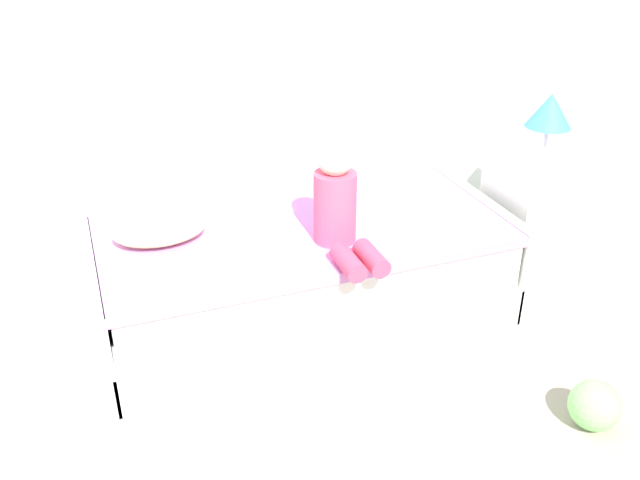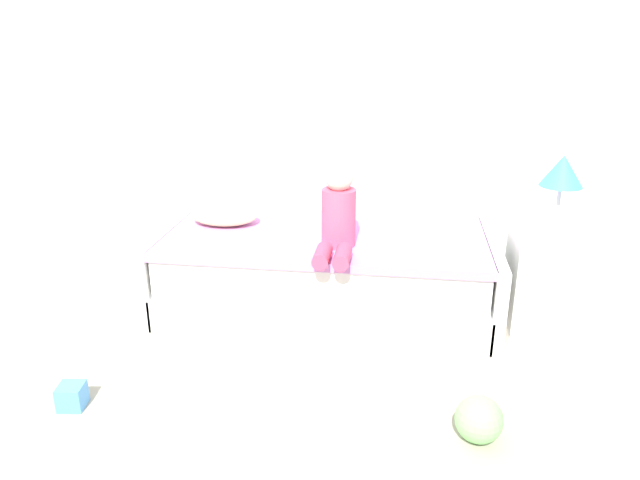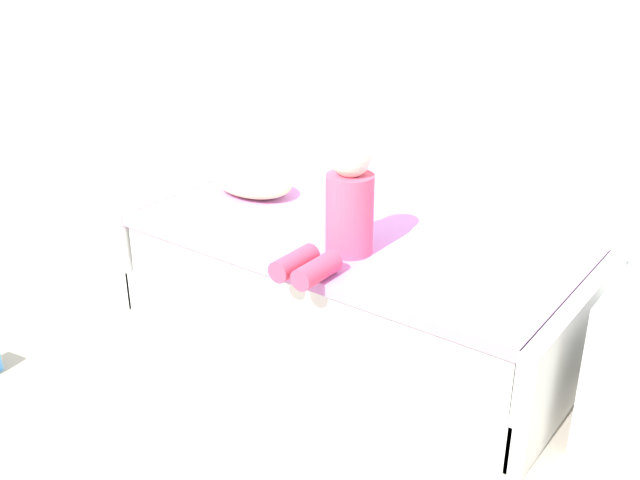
{
  "view_description": "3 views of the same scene",
  "coord_description": "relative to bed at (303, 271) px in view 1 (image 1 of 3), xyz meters",
  "views": [
    {
      "loc": [
        -0.42,
        -0.87,
        2.03
      ],
      "look_at": [
        0.55,
        1.75,
        0.55
      ],
      "focal_mm": 38.59,
      "sensor_mm": 36.0,
      "label": 1
    },
    {
      "loc": [
        1.01,
        -1.5,
        1.76
      ],
      "look_at": [
        0.55,
        1.75,
        0.55
      ],
      "focal_mm": 33.72,
      "sensor_mm": 36.0,
      "label": 2
    },
    {
      "loc": [
        2.23,
        -0.52,
        1.81
      ],
      "look_at": [
        0.55,
        1.75,
        0.55
      ],
      "focal_mm": 41.3,
      "sensor_mm": 36.0,
      "label": 3
    }
  ],
  "objects": [
    {
      "name": "child_figure",
      "position": [
        0.1,
        -0.23,
        0.46
      ],
      "size": [
        0.2,
        0.51,
        0.5
      ],
      "color": "#E04C6B",
      "rests_on": "bed"
    },
    {
      "name": "pillow",
      "position": [
        -0.68,
        0.1,
        0.32
      ],
      "size": [
        0.44,
        0.3,
        0.13
      ],
      "primitive_type": "ellipsoid",
      "color": "#F2E58C",
      "rests_on": "bed"
    },
    {
      "name": "nightstand",
      "position": [
        1.35,
        -0.04,
        0.05
      ],
      "size": [
        0.44,
        0.44,
        0.6
      ],
      "primitive_type": "cube",
      "color": "white",
      "rests_on": "ground"
    },
    {
      "name": "table_lamp",
      "position": [
        1.35,
        -0.04,
        0.69
      ],
      "size": [
        0.24,
        0.24,
        0.45
      ],
      "color": "silver",
      "rests_on": "nightstand"
    },
    {
      "name": "toy_ball",
      "position": [
        0.84,
        -1.22,
        -0.14
      ],
      "size": [
        0.21,
        0.21,
        0.21
      ],
      "primitive_type": "sphere",
      "color": "#7FD872",
      "rests_on": "ground"
    },
    {
      "name": "wall_rear",
      "position": [
        -0.55,
        0.6,
        1.2
      ],
      "size": [
        7.2,
        0.1,
        2.9
      ],
      "primitive_type": "cube",
      "color": "silver",
      "rests_on": "ground"
    },
    {
      "name": "bed",
      "position": [
        0.0,
        0.0,
        0.0
      ],
      "size": [
        2.11,
        1.0,
        0.5
      ],
      "color": "white",
      "rests_on": "ground"
    }
  ]
}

